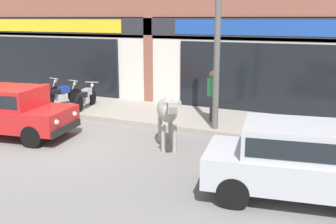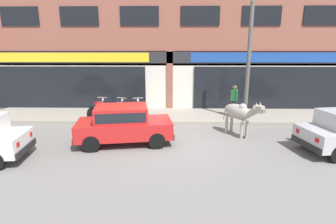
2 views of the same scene
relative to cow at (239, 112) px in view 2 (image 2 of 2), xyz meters
The scene contains 10 objects.
ground_plane 3.15m from the cow, 165.61° to the right, with size 90.00×90.00×0.00m, color slate.
sidewalk 4.24m from the cow, 134.40° to the left, with size 19.00×3.00×0.17m, color gray.
shop_building 6.36m from the cow, 121.61° to the left, with size 23.00×1.40×8.72m.
cow is the anchor object (origin of this frame).
car_0 4.66m from the cow, 167.89° to the right, with size 3.78×2.14×1.46m.
motorcycle_0 7.03m from the cow, 159.28° to the left, with size 0.67×1.79×0.88m.
motorcycle_1 6.02m from the cow, 156.77° to the left, with size 0.68×1.78×0.88m.
motorcycle_2 4.99m from the cow, 151.72° to the left, with size 0.68×1.78×0.88m.
pedestrian 2.57m from the cow, 82.07° to the left, with size 0.32×0.45×1.60m.
utility_pole 2.65m from the cow, 67.54° to the left, with size 0.18×0.18×5.36m, color #595651.
Camera 2 is at (0.22, -9.66, 3.53)m, focal length 28.00 mm.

